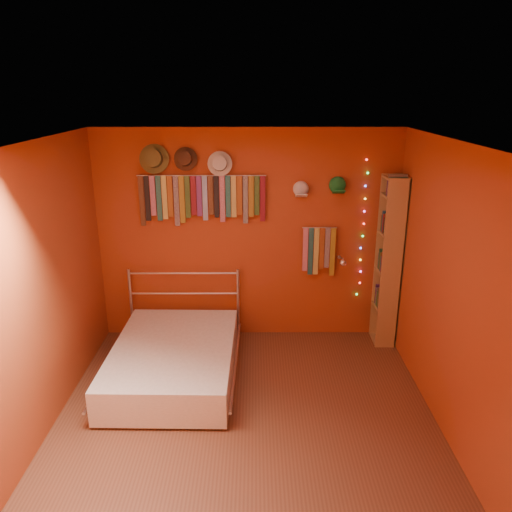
{
  "coord_description": "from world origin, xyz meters",
  "views": [
    {
      "loc": [
        0.08,
        -3.86,
        2.9
      ],
      "look_at": [
        0.1,
        0.9,
        1.3
      ],
      "focal_mm": 35.0,
      "sensor_mm": 36.0,
      "label": 1
    }
  ],
  "objects_px": {
    "tie_rack": "(201,197)",
    "reading_lamp": "(342,262)",
    "bed": "(174,360)",
    "bookshelf": "(392,261)"
  },
  "relations": [
    {
      "from": "tie_rack",
      "to": "bed",
      "type": "bearing_deg",
      "value": -104.21
    },
    {
      "from": "bookshelf",
      "to": "bed",
      "type": "relative_size",
      "value": 1.09
    },
    {
      "from": "bed",
      "to": "tie_rack",
      "type": "bearing_deg",
      "value": 76.89
    },
    {
      "from": "reading_lamp",
      "to": "bed",
      "type": "xyz_separation_m",
      "value": [
        -1.85,
        -0.77,
        -0.82
      ]
    },
    {
      "from": "reading_lamp",
      "to": "bed",
      "type": "height_order",
      "value": "reading_lamp"
    },
    {
      "from": "reading_lamp",
      "to": "bookshelf",
      "type": "relative_size",
      "value": 0.16
    },
    {
      "from": "reading_lamp",
      "to": "bed",
      "type": "bearing_deg",
      "value": -157.31
    },
    {
      "from": "tie_rack",
      "to": "reading_lamp",
      "type": "height_order",
      "value": "tie_rack"
    },
    {
      "from": "tie_rack",
      "to": "reading_lamp",
      "type": "distance_m",
      "value": 1.77
    },
    {
      "from": "tie_rack",
      "to": "bookshelf",
      "type": "bearing_deg",
      "value": -4.08
    }
  ]
}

